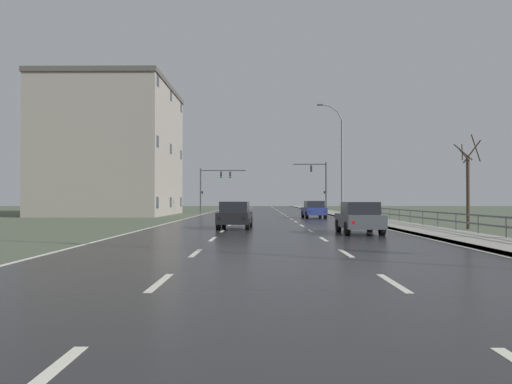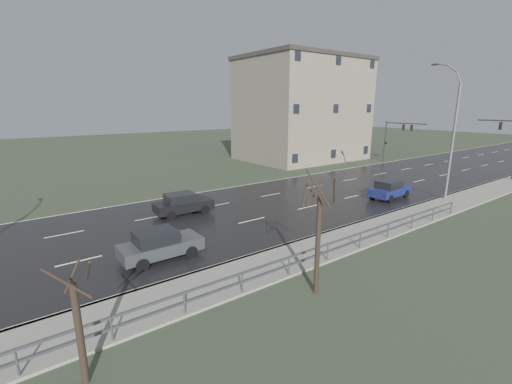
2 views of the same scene
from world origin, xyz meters
name	(u,v)px [view 1 (image 1 of 2)]	position (x,y,z in m)	size (l,w,h in m)	color
ground_plane	(264,217)	(0.00, 48.00, -0.06)	(160.00, 160.00, 0.12)	#4C5642
road_asphalt_strip	(263,213)	(0.00, 60.00, 0.01)	(14.00, 120.00, 0.03)	#232326
sidewalk_right	(329,212)	(8.43, 60.00, 0.06)	(3.00, 120.00, 0.12)	gray
guardrail	(456,218)	(9.85, 23.11, 0.71)	(0.07, 36.41, 1.00)	#515459
street_lamp_midground	(340,162)	(7.45, 45.10, 5.39)	(2.52, 0.24, 11.01)	slate
traffic_signal_right	(321,180)	(7.22, 58.95, 4.10)	(4.22, 0.36, 6.38)	#38383A
traffic_signal_left	(213,182)	(-6.38, 59.42, 3.94)	(5.84, 0.36, 5.63)	#38383A
car_distant	(314,209)	(4.50, 41.82, 0.80)	(2.01, 4.19, 1.57)	navy
car_far_right	(235,215)	(-1.78, 25.83, 0.80)	(1.98, 4.17, 1.57)	black
car_mid_centre	(359,218)	(4.53, 21.64, 0.80)	(1.85, 4.10, 1.57)	#474C51
brick_building	(114,150)	(-16.56, 51.47, 7.15)	(12.90, 16.61, 14.27)	gray
bare_tree_mid	(468,185)	(11.56, 25.68, 2.51)	(1.55, 1.66, 5.35)	#423328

